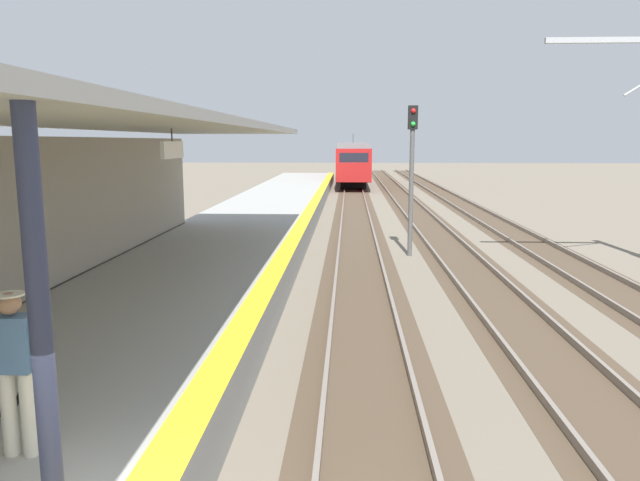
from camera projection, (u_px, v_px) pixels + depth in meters
name	position (u px, v px, depth m)	size (l,w,h in m)	color
station_platform	(229.00, 248.00, 20.09)	(5.00, 80.00, 0.91)	#999993
station_building_with_canopy	(30.00, 216.00, 10.94)	(4.85, 24.00, 4.43)	#4C4C4C
track_pair_nearest_platform	(358.00, 241.00, 23.89)	(2.34, 120.00, 0.16)	#4C3D2D
track_pair_middle	(443.00, 242.00, 23.72)	(2.34, 120.00, 0.16)	#4C3D2D
track_pair_far_side	(530.00, 243.00, 23.56)	(2.34, 120.00, 0.16)	#4C3D2D
approaching_train	(353.00, 161.00, 56.34)	(2.93, 19.60, 4.76)	maroon
commuter_person	(15.00, 365.00, 5.83)	(0.59, 0.30, 1.67)	beige
rail_signal_post	(412.00, 165.00, 20.61)	(0.32, 0.34, 5.20)	#4C4C4C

